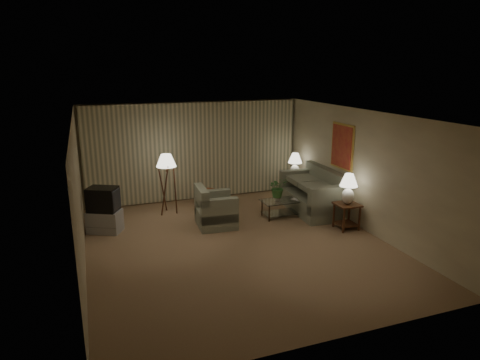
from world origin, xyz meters
The scene contains 16 objects.
ground centered at (0.00, 0.00, 0.00)m, with size 7.00×7.00×0.00m, color #86604A.
room_shell centered at (0.02, 1.51, 1.75)m, with size 6.04×7.02×2.72m.
sofa centered at (2.50, 1.33, 0.44)m, with size 2.09×1.22×0.88m.
armchair centered at (-0.09, 1.18, 0.38)m, with size 1.01×0.97×0.75m.
side_table_near centered at (2.65, -0.02, 0.41)m, with size 0.51×0.51×0.60m.
side_table_far centered at (2.65, 2.58, 0.40)m, with size 0.52×0.44×0.60m.
table_lamp_near centered at (2.65, -0.02, 1.01)m, with size 0.41×0.41×0.70m.
table_lamp_far centered at (2.65, 2.58, 1.00)m, with size 0.39×0.39×0.67m.
coffee_table centered at (1.65, 1.23, 0.28)m, with size 1.07×0.58×0.41m.
tv_cabinet centered at (-2.55, 1.67, 0.25)m, with size 0.84×0.73×0.50m, color #9C9C9E.
crt_tv centered at (-2.55, 1.67, 0.77)m, with size 0.76×0.69×0.54m, color black.
floor_lamp centered at (-0.97, 2.44, 0.80)m, with size 0.49×0.49×1.52m.
ottoman centered at (0.18, 2.90, 0.18)m, with size 0.54×0.54×0.36m, color #B56A3D.
vase centered at (1.50, 1.23, 0.49)m, with size 0.14×0.14×0.14m, color silver.
flowers centered at (1.50, 1.23, 0.81)m, with size 0.45×0.39×0.50m, color #3E7C37.
book centered at (1.90, 1.13, 0.42)m, with size 0.15×0.21×0.02m, color olive.
Camera 1 is at (-2.80, -7.83, 3.63)m, focal length 32.00 mm.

